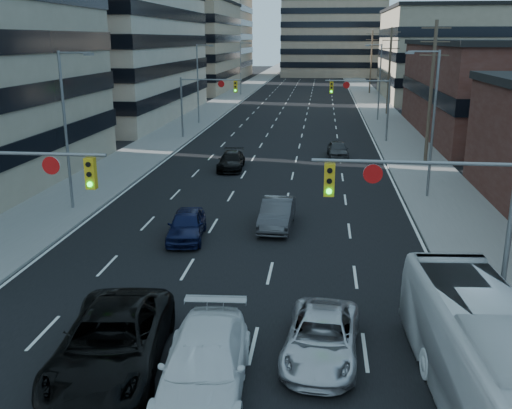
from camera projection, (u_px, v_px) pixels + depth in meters
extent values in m
cube|color=black|center=(307.00, 80.00, 137.03)|extent=(18.00, 300.00, 0.02)
cube|color=slate|center=(260.00, 79.00, 138.27)|extent=(5.00, 300.00, 0.15)
cube|color=slate|center=(356.00, 80.00, 135.74)|extent=(5.00, 300.00, 0.15)
cube|color=#ADA089|center=(71.00, 1.00, 69.33)|extent=(26.00, 34.00, 28.00)
cube|color=gray|center=(178.00, 47.00, 108.82)|extent=(20.00, 30.00, 16.00)
cube|color=gray|center=(456.00, 55.00, 92.27)|extent=(22.00, 28.00, 14.00)
cube|color=#ADA089|center=(200.00, 37.00, 146.84)|extent=(24.00, 24.00, 20.00)
cube|color=gray|center=(446.00, 55.00, 131.82)|extent=(22.00, 22.00, 12.00)
cylinder|color=slate|center=(16.00, 153.00, 19.81)|extent=(6.50, 0.12, 0.12)
cube|color=gold|center=(91.00, 173.00, 19.70)|extent=(0.35, 0.28, 1.10)
cylinder|color=black|center=(88.00, 164.00, 19.45)|extent=(0.18, 0.06, 0.18)
cylinder|color=black|center=(89.00, 174.00, 19.55)|extent=(0.18, 0.06, 0.18)
cylinder|color=#0CE526|center=(90.00, 184.00, 19.65)|extent=(0.18, 0.06, 0.18)
cylinder|color=white|center=(51.00, 166.00, 19.76)|extent=(0.64, 0.06, 0.64)
cylinder|color=slate|center=(507.00, 248.00, 18.75)|extent=(0.18, 0.18, 6.00)
cylinder|color=slate|center=(413.00, 163.00, 18.33)|extent=(6.50, 0.12, 0.12)
cube|color=gold|center=(329.00, 180.00, 18.80)|extent=(0.35, 0.28, 1.10)
cylinder|color=black|center=(330.00, 171.00, 18.55)|extent=(0.18, 0.06, 0.18)
cylinder|color=black|center=(329.00, 181.00, 18.65)|extent=(0.18, 0.06, 0.18)
cylinder|color=#0CE526|center=(329.00, 191.00, 18.75)|extent=(0.18, 0.06, 0.18)
cylinder|color=white|center=(373.00, 174.00, 18.55)|extent=(0.64, 0.06, 0.64)
cylinder|color=slate|center=(182.00, 108.00, 56.24)|extent=(0.18, 0.18, 6.00)
cylinder|color=slate|center=(211.00, 80.00, 55.12)|extent=(6.00, 0.12, 0.12)
cube|color=gold|center=(236.00, 87.00, 55.04)|extent=(0.35, 0.28, 1.10)
cylinder|color=black|center=(235.00, 83.00, 54.79)|extent=(0.18, 0.06, 0.18)
cylinder|color=black|center=(235.00, 87.00, 54.89)|extent=(0.18, 0.06, 0.18)
cylinder|color=#0CE526|center=(235.00, 90.00, 54.99)|extent=(0.18, 0.06, 0.18)
cylinder|color=white|center=(221.00, 84.00, 55.10)|extent=(0.64, 0.06, 0.64)
cylinder|color=slate|center=(388.00, 111.00, 54.04)|extent=(0.18, 0.18, 6.00)
cylinder|color=slate|center=(357.00, 81.00, 53.58)|extent=(6.00, 0.12, 0.12)
cube|color=gold|center=(331.00, 88.00, 54.03)|extent=(0.35, 0.28, 1.10)
cylinder|color=black|center=(332.00, 84.00, 53.78)|extent=(0.18, 0.06, 0.18)
cylinder|color=black|center=(331.00, 88.00, 53.87)|extent=(0.18, 0.06, 0.18)
cylinder|color=#0CE526|center=(331.00, 91.00, 53.97)|extent=(0.18, 0.06, 0.18)
cylinder|color=white|center=(346.00, 85.00, 53.77)|extent=(0.64, 0.06, 0.64)
cylinder|color=#4C3D2D|center=(431.00, 93.00, 44.51)|extent=(0.28, 0.28, 11.00)
cube|color=#4C3D2D|center=(436.00, 28.00, 43.14)|extent=(2.20, 0.10, 0.10)
cube|color=#4C3D2D|center=(435.00, 42.00, 43.42)|extent=(2.20, 0.10, 0.10)
cube|color=#4C3D2D|center=(434.00, 55.00, 43.70)|extent=(2.20, 0.10, 0.10)
cylinder|color=#4C3D2D|center=(389.00, 72.00, 73.12)|extent=(0.28, 0.28, 11.00)
cube|color=#4C3D2D|center=(392.00, 32.00, 71.74)|extent=(2.20, 0.10, 0.10)
cube|color=#4C3D2D|center=(391.00, 40.00, 72.02)|extent=(2.20, 0.10, 0.10)
cube|color=#4C3D2D|center=(391.00, 48.00, 72.30)|extent=(2.20, 0.10, 0.10)
cylinder|color=#4C3D2D|center=(371.00, 62.00, 101.72)|extent=(0.28, 0.28, 11.00)
cube|color=#4C3D2D|center=(373.00, 34.00, 100.35)|extent=(2.20, 0.10, 0.10)
cube|color=#4C3D2D|center=(372.00, 40.00, 100.63)|extent=(2.20, 0.10, 0.10)
cube|color=#4C3D2D|center=(372.00, 46.00, 100.91)|extent=(2.20, 0.10, 0.10)
cylinder|color=slate|center=(66.00, 133.00, 32.03)|extent=(0.16, 0.16, 9.00)
cylinder|color=slate|center=(74.00, 53.00, 30.70)|extent=(1.80, 0.10, 0.10)
cube|color=slate|center=(89.00, 54.00, 30.63)|extent=(0.50, 0.22, 0.14)
cylinder|color=slate|center=(198.00, 85.00, 65.41)|extent=(0.16, 0.16, 9.00)
cylinder|color=slate|center=(205.00, 45.00, 64.07)|extent=(1.80, 0.10, 0.10)
cube|color=slate|center=(212.00, 46.00, 64.01)|extent=(0.50, 0.22, 0.14)
cylinder|color=slate|center=(241.00, 69.00, 98.78)|extent=(0.16, 0.16, 9.00)
cylinder|color=slate|center=(246.00, 43.00, 97.45)|extent=(1.80, 0.10, 0.10)
cube|color=slate|center=(250.00, 43.00, 97.38)|extent=(0.50, 0.22, 0.14)
cylinder|color=slate|center=(433.00, 127.00, 34.49)|extent=(0.16, 0.16, 9.00)
cylinder|color=slate|center=(424.00, 51.00, 33.35)|extent=(1.80, 0.10, 0.10)
cube|color=slate|center=(410.00, 53.00, 33.47)|extent=(0.50, 0.22, 0.14)
cylinder|color=slate|center=(380.00, 83.00, 67.86)|extent=(0.16, 0.16, 9.00)
cylinder|color=slate|center=(374.00, 45.00, 66.73)|extent=(1.80, 0.10, 0.10)
cube|color=slate|center=(367.00, 46.00, 66.84)|extent=(0.50, 0.22, 0.14)
imported|color=black|center=(112.00, 342.00, 17.01)|extent=(3.76, 6.87, 1.82)
imported|color=silver|center=(205.00, 365.00, 15.94)|extent=(2.74, 5.97, 1.69)
imported|color=silver|center=(322.00, 337.00, 17.76)|extent=(2.61, 5.02, 1.35)
imported|color=silver|center=(498.00, 374.00, 14.33)|extent=(3.43, 11.11, 3.05)
imported|color=black|center=(187.00, 225.00, 28.32)|extent=(2.16, 4.42, 1.45)
imported|color=#3A3A3D|center=(277.00, 214.00, 30.03)|extent=(1.75, 4.64, 1.51)
imported|color=black|center=(231.00, 161.00, 43.44)|extent=(2.06, 4.65, 1.33)
imported|color=#323234|center=(338.00, 149.00, 47.67)|extent=(1.88, 4.20, 1.40)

